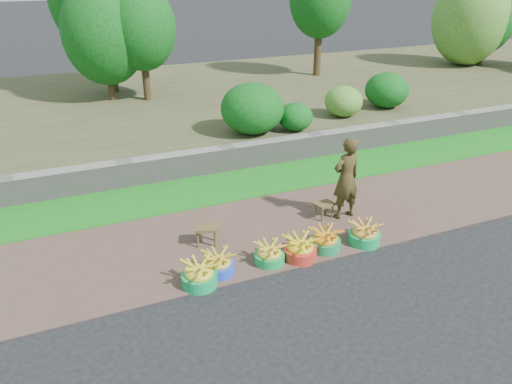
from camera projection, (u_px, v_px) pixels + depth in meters
name	position (u px, v px, depth m)	size (l,w,h in m)	color
ground_plane	(318.00, 263.00, 7.72)	(120.00, 120.00, 0.00)	black
dirt_shoulder	(283.00, 227.00, 8.76)	(80.00, 2.50, 0.02)	brown
grass_verge	(241.00, 183.00, 10.42)	(80.00, 1.50, 0.04)	#187A19
retaining_wall	(227.00, 158.00, 11.02)	(80.00, 0.35, 0.55)	gray
earth_bank	(171.00, 105.00, 15.12)	(80.00, 10.00, 0.50)	#49482A
vegetation	(151.00, 25.00, 13.71)	(34.54, 8.23, 4.86)	#372A17
basin_a	(199.00, 275.00, 7.13)	(0.52, 0.52, 0.39)	#109A52
basin_b	(218.00, 264.00, 7.40)	(0.49, 0.49, 0.37)	blue
basin_c	(269.00, 254.00, 7.66)	(0.47, 0.47, 0.35)	green
basin_d	(300.00, 249.00, 7.77)	(0.52, 0.52, 0.39)	red
basin_e	(325.00, 240.00, 8.01)	(0.51, 0.51, 0.38)	#1A8649
basin_f	(365.00, 234.00, 8.19)	(0.52, 0.52, 0.39)	#119E53
stool_left	(206.00, 230.00, 8.10)	(0.44, 0.38, 0.32)	brown
stool_right	(324.00, 206.00, 8.95)	(0.38, 0.32, 0.29)	brown
vendor_woman	(346.00, 178.00, 8.77)	(0.55, 0.36, 1.51)	black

